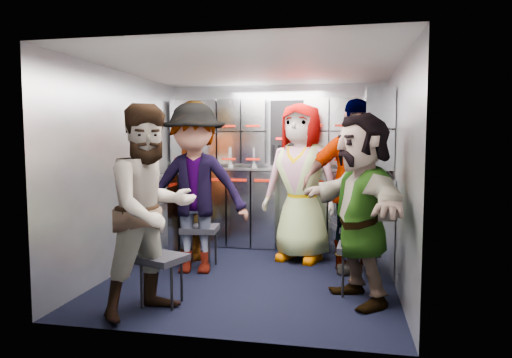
% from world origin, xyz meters
% --- Properties ---
extents(floor, '(3.00, 3.00, 0.00)m').
position_xyz_m(floor, '(0.00, 0.00, 0.00)').
color(floor, black).
rests_on(floor, ground).
extents(wall_back, '(2.80, 0.04, 2.10)m').
position_xyz_m(wall_back, '(0.00, 1.50, 1.05)').
color(wall_back, '#989DA6').
rests_on(wall_back, ground).
extents(wall_left, '(0.04, 3.00, 2.10)m').
position_xyz_m(wall_left, '(-1.40, 0.00, 1.05)').
color(wall_left, '#989DA6').
rests_on(wall_left, ground).
extents(wall_right, '(0.04, 3.00, 2.10)m').
position_xyz_m(wall_right, '(1.40, 0.00, 1.05)').
color(wall_right, '#989DA6').
rests_on(wall_right, ground).
extents(ceiling, '(2.80, 3.00, 0.02)m').
position_xyz_m(ceiling, '(0.00, 0.00, 2.10)').
color(ceiling, silver).
rests_on(ceiling, wall_back).
extents(cart_bank_back, '(2.68, 0.38, 0.99)m').
position_xyz_m(cart_bank_back, '(0.00, 1.29, 0.49)').
color(cart_bank_back, '#90969F').
rests_on(cart_bank_back, ground).
extents(cart_bank_left, '(0.38, 0.76, 0.99)m').
position_xyz_m(cart_bank_left, '(-1.19, 0.56, 0.49)').
color(cart_bank_left, '#90969F').
rests_on(cart_bank_left, ground).
extents(counter, '(2.68, 0.42, 0.03)m').
position_xyz_m(counter, '(0.00, 1.29, 1.01)').
color(counter, '#B6B8BE').
rests_on(counter, cart_bank_back).
extents(locker_bank_back, '(2.68, 0.28, 0.82)m').
position_xyz_m(locker_bank_back, '(0.00, 1.35, 1.49)').
color(locker_bank_back, '#90969F').
rests_on(locker_bank_back, wall_back).
extents(locker_bank_right, '(0.28, 1.00, 0.82)m').
position_xyz_m(locker_bank_right, '(1.25, 0.70, 1.49)').
color(locker_bank_right, '#90969F').
rests_on(locker_bank_right, wall_right).
extents(right_cabinet, '(0.28, 1.20, 1.00)m').
position_xyz_m(right_cabinet, '(1.25, 0.60, 0.50)').
color(right_cabinet, '#90969F').
rests_on(right_cabinet, ground).
extents(coffee_niche, '(0.46, 0.16, 0.84)m').
position_xyz_m(coffee_niche, '(0.18, 1.41, 1.47)').
color(coffee_niche, black).
rests_on(coffee_niche, wall_back).
extents(red_latch_strip, '(2.60, 0.02, 0.03)m').
position_xyz_m(red_latch_strip, '(0.00, 1.09, 0.88)').
color(red_latch_strip, '#A41508').
rests_on(red_latch_strip, cart_bank_back).
extents(jump_seat_near_left, '(0.45, 0.44, 0.42)m').
position_xyz_m(jump_seat_near_left, '(-0.58, -0.95, 0.37)').
color(jump_seat_near_left, black).
rests_on(jump_seat_near_left, ground).
extents(jump_seat_mid_left, '(0.42, 0.40, 0.45)m').
position_xyz_m(jump_seat_mid_left, '(-0.63, 0.21, 0.40)').
color(jump_seat_mid_left, black).
rests_on(jump_seat_mid_left, ground).
extents(jump_seat_center, '(0.42, 0.41, 0.40)m').
position_xyz_m(jump_seat_center, '(0.42, 0.91, 0.36)').
color(jump_seat_center, black).
rests_on(jump_seat_center, ground).
extents(jump_seat_mid_right, '(0.50, 0.49, 0.47)m').
position_xyz_m(jump_seat_mid_right, '(1.00, 0.56, 0.41)').
color(jump_seat_mid_right, black).
rests_on(jump_seat_mid_right, ground).
extents(jump_seat_near_right, '(0.40, 0.38, 0.45)m').
position_xyz_m(jump_seat_near_right, '(1.05, -0.35, 0.39)').
color(jump_seat_near_right, black).
rests_on(jump_seat_near_right, ground).
extents(attendant_standing, '(0.72, 0.80, 1.84)m').
position_xyz_m(attendant_standing, '(-0.84, 0.58, 0.92)').
color(attendant_standing, black).
rests_on(attendant_standing, ground).
extents(attendant_arc_a, '(0.98, 1.03, 1.67)m').
position_xyz_m(attendant_arc_a, '(-0.58, -1.13, 0.83)').
color(attendant_arc_a, black).
rests_on(attendant_arc_a, ground).
extents(attendant_arc_b, '(1.21, 0.80, 1.76)m').
position_xyz_m(attendant_arc_b, '(-0.63, 0.03, 0.88)').
color(attendant_arc_b, black).
rests_on(attendant_arc_b, ground).
extents(attendant_arc_c, '(1.01, 0.80, 1.80)m').
position_xyz_m(attendant_arc_c, '(0.42, 0.73, 0.90)').
color(attendant_arc_c, black).
rests_on(attendant_arc_c, ground).
extents(attendant_arc_d, '(1.13, 0.65, 1.81)m').
position_xyz_m(attendant_arc_d, '(1.00, 0.38, 0.91)').
color(attendant_arc_d, black).
rests_on(attendant_arc_d, ground).
extents(attendant_arc_e, '(1.12, 1.55, 1.62)m').
position_xyz_m(attendant_arc_e, '(1.05, -0.53, 0.81)').
color(attendant_arc_e, black).
rests_on(attendant_arc_e, ground).
extents(bottle_left, '(0.07, 0.07, 0.26)m').
position_xyz_m(bottle_left, '(-0.54, 1.24, 1.16)').
color(bottle_left, white).
rests_on(bottle_left, counter).
extents(bottle_mid, '(0.06, 0.06, 0.25)m').
position_xyz_m(bottle_mid, '(-0.23, 1.24, 1.16)').
color(bottle_mid, white).
rests_on(bottle_mid, counter).
extents(bottle_right, '(0.07, 0.07, 0.22)m').
position_xyz_m(bottle_right, '(0.24, 1.24, 1.14)').
color(bottle_right, white).
rests_on(bottle_right, counter).
extents(cup_left, '(0.08, 0.08, 0.09)m').
position_xyz_m(cup_left, '(-1.19, 1.23, 1.08)').
color(cup_left, '#C2AE89').
rests_on(cup_left, counter).
extents(cup_right, '(0.07, 0.07, 0.10)m').
position_xyz_m(cup_right, '(1.17, 1.23, 1.08)').
color(cup_right, '#C2AE89').
rests_on(cup_right, counter).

